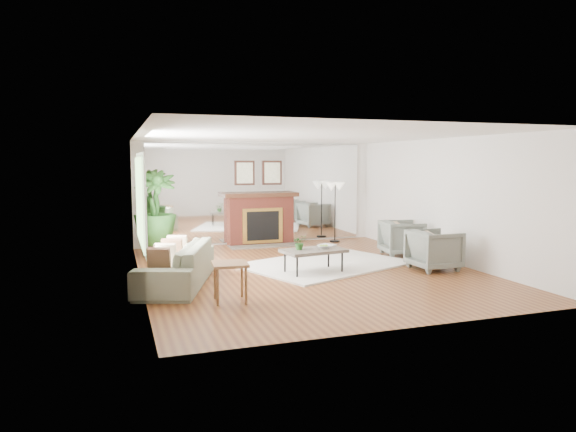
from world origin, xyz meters
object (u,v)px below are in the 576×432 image
object	(u,v)px
fireplace	(261,218)
armchair_front	(434,250)
coffee_table	(314,251)
sofa	(176,265)
armchair_back	(402,238)
side_table	(230,269)
floor_lamp	(335,191)
potted_ficus	(155,211)

from	to	relation	value
fireplace	armchair_front	size ratio (longest dim) A/B	2.47
coffee_table	sofa	distance (m)	2.46
fireplace	armchair_back	distance (m)	3.49
fireplace	side_table	size ratio (longest dim) A/B	3.58
fireplace	floor_lamp	distance (m)	1.99
armchair_back	floor_lamp	world-z (taller)	floor_lamp
armchair_back	floor_lamp	xyz separation A→B (m)	(-0.62, 2.16, 0.91)
fireplace	armchair_back	world-z (taller)	fireplace
sofa	armchair_back	size ratio (longest dim) A/B	2.79
potted_ficus	floor_lamp	distance (m)	4.50
fireplace	coffee_table	size ratio (longest dim) A/B	1.71
armchair_front	floor_lamp	distance (m)	3.81
coffee_table	floor_lamp	bearing A→B (deg)	60.20
coffee_table	potted_ficus	world-z (taller)	potted_ficus
armchair_back	armchair_front	bearing A→B (deg)	-178.48
fireplace	coffee_table	world-z (taller)	fireplace
armchair_back	side_table	size ratio (longest dim) A/B	1.45
armchair_front	floor_lamp	xyz separation A→B (m)	(-0.40, 3.68, 0.91)
side_table	armchair_front	bearing A→B (deg)	12.96
armchair_front	side_table	world-z (taller)	armchair_front
sofa	fireplace	bearing A→B (deg)	164.41
sofa	coffee_table	bearing A→B (deg)	110.45
armchair_front	floor_lamp	world-z (taller)	floor_lamp
sofa	potted_ficus	bearing A→B (deg)	-158.81
armchair_back	potted_ficus	xyz separation A→B (m)	(-5.07, 1.57, 0.61)
sofa	armchair_front	size ratio (longest dim) A/B	2.80
fireplace	potted_ficus	bearing A→B (deg)	-161.77
fireplace	armchair_front	xyz separation A→B (m)	(2.28, -3.93, -0.28)
side_table	armchair_back	bearing A→B (deg)	29.63
armchair_back	potted_ficus	bearing A→B (deg)	82.70
armchair_back	fireplace	bearing A→B (deg)	55.87
sofa	floor_lamp	size ratio (longest dim) A/B	1.54
side_table	floor_lamp	distance (m)	5.98
potted_ficus	sofa	bearing A→B (deg)	-87.48
floor_lamp	potted_ficus	bearing A→B (deg)	-172.39
sofa	side_table	xyz separation A→B (m)	(0.62, -1.28, 0.14)
sofa	armchair_back	distance (m)	5.09
coffee_table	potted_ficus	distance (m)	3.76
sofa	floor_lamp	xyz separation A→B (m)	(4.33, 3.34, 0.95)
armchair_front	side_table	xyz separation A→B (m)	(-4.11, -0.95, 0.10)
fireplace	floor_lamp	xyz separation A→B (m)	(1.88, -0.25, 0.62)
armchair_front	floor_lamp	bearing A→B (deg)	5.45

